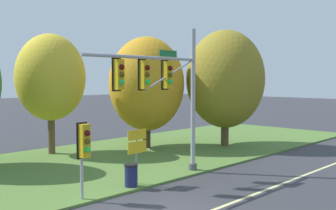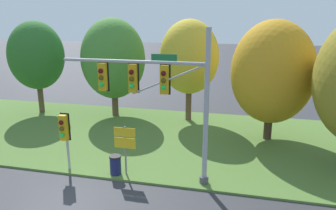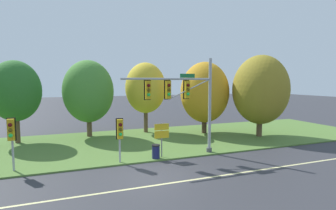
% 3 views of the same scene
% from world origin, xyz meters
% --- Properties ---
extents(grass_verge, '(48.00, 11.50, 0.10)m').
position_xyz_m(grass_verge, '(0.00, 8.25, 0.05)').
color(grass_verge, '#517533').
rests_on(grass_verge, ground).
extents(traffic_signal_mast, '(6.65, 0.49, 6.80)m').
position_xyz_m(traffic_signal_mast, '(3.28, 3.09, 4.22)').
color(traffic_signal_mast, '#9EA0A5').
rests_on(traffic_signal_mast, grass_verge).
extents(pedestrian_signal_further_along, '(0.46, 0.55, 2.85)m').
position_xyz_m(pedestrian_signal_further_along, '(-1.28, 2.79, 2.13)').
color(pedestrian_signal_further_along, '#9EA0A5').
rests_on(pedestrian_signal_further_along, grass_verge).
extents(route_sign_post, '(1.03, 0.08, 2.35)m').
position_xyz_m(route_sign_post, '(1.61, 3.08, 1.69)').
color(route_sign_post, slate).
rests_on(route_sign_post, grass_verge).
extents(tree_mid_verge, '(4.06, 4.06, 7.04)m').
position_xyz_m(tree_mid_verge, '(3.02, 12.00, 4.58)').
color(tree_mid_verge, brown).
rests_on(tree_mid_verge, grass_verge).
extents(tree_tall_centre, '(4.78, 4.78, 7.07)m').
position_xyz_m(tree_tall_centre, '(8.34, 9.43, 4.17)').
color(tree_tall_centre, '#423021').
rests_on(tree_tall_centre, grass_verge).
extents(tree_right_far, '(5.13, 5.13, 7.59)m').
position_xyz_m(tree_right_far, '(12.49, 6.30, 4.47)').
color(tree_right_far, brown).
rests_on(tree_right_far, grass_verge).
extents(trash_bin, '(0.56, 0.56, 0.93)m').
position_xyz_m(trash_bin, '(1.15, 2.95, 0.57)').
color(trash_bin, '#191E4C').
rests_on(trash_bin, grass_verge).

